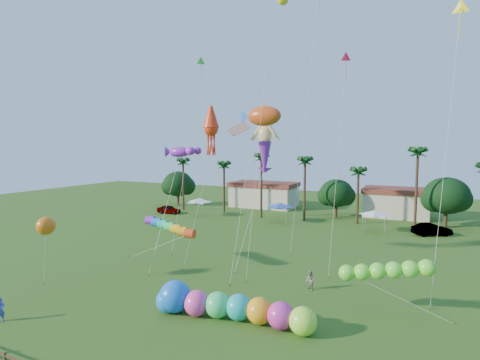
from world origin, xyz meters
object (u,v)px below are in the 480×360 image
at_px(spectator_a, 0,310).
at_px(spectator_b, 310,280).
at_px(caterpillar_inflatable, 228,306).
at_px(blue_ball, 168,300).
at_px(car_b, 432,230).
at_px(car_a, 169,209).

xyz_separation_m(spectator_a, spectator_b, (17.30, 14.46, -0.02)).
distance_m(spectator_b, caterpillar_inflatable, 8.47).
relative_size(spectator_b, blue_ball, 0.93).
bearing_deg(caterpillar_inflatable, car_b, 62.82).
bearing_deg(caterpillar_inflatable, spectator_a, -159.16).
distance_m(spectator_a, blue_ball, 11.09).
xyz_separation_m(car_a, caterpillar_inflatable, (28.16, -31.62, 0.23)).
bearing_deg(blue_ball, spectator_b, 46.54).
bearing_deg(caterpillar_inflatable, blue_ball, -175.65).
bearing_deg(spectator_b, spectator_a, -98.52).
distance_m(spectator_a, caterpillar_inflatable, 15.30).
bearing_deg(caterpillar_inflatable, spectator_b, 59.34).
distance_m(car_b, caterpillar_inflatable, 35.66).
height_order(car_b, spectator_a, spectator_a).
height_order(car_b, spectator_b, car_b).
height_order(spectator_a, blue_ball, blue_ball).
relative_size(car_b, spectator_a, 2.99).
height_order(car_a, spectator_b, spectator_b).
relative_size(car_a, blue_ball, 2.46).
distance_m(car_a, blue_ball, 40.17).
height_order(spectator_b, caterpillar_inflatable, caterpillar_inflatable).
bearing_deg(car_a, spectator_b, -132.10).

